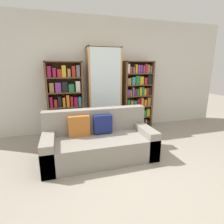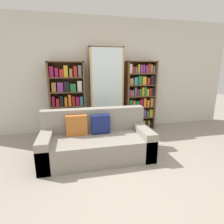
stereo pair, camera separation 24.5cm
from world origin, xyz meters
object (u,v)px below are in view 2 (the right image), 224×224
object	(u,v)px
bookshelf_right	(140,97)
wine_bottle	(128,133)
couch	(96,141)
display_cabinet	(106,91)
bookshelf_left	(68,100)

from	to	relation	value
bookshelf_right	wine_bottle	distance (m)	1.10
couch	display_cabinet	world-z (taller)	display_cabinet
bookshelf_right	couch	bearing A→B (deg)	-135.20
bookshelf_right	wine_bottle	size ratio (longest dim) A/B	5.05
couch	bookshelf_left	distance (m)	1.48
display_cabinet	wine_bottle	world-z (taller)	display_cabinet
bookshelf_left	bookshelf_right	world-z (taller)	bookshelf_right
couch	wine_bottle	world-z (taller)	couch
bookshelf_left	display_cabinet	world-z (taller)	display_cabinet
bookshelf_right	wine_bottle	xyz separation A→B (m)	(-0.53, -0.67, -0.69)
bookshelf_right	display_cabinet	bearing A→B (deg)	-179.03
display_cabinet	wine_bottle	xyz separation A→B (m)	(0.36, -0.66, -0.86)
display_cabinet	couch	bearing A→B (deg)	-108.09
couch	display_cabinet	bearing A→B (deg)	71.91
couch	bookshelf_left	size ratio (longest dim) A/B	1.11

